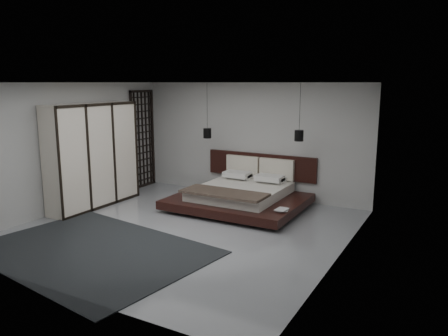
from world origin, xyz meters
The scene contains 14 objects.
floor centered at (0.00, 0.00, 0.00)m, with size 6.00×6.00×0.00m, color gray.
ceiling centered at (0.00, 0.00, 2.80)m, with size 6.00×6.00×0.00m, color white.
wall_back centered at (0.00, 3.00, 1.40)m, with size 6.00×6.00×0.00m, color #B3B3B0.
wall_front centered at (0.00, -3.00, 1.40)m, with size 6.00×6.00×0.00m, color #B3B3B0.
wall_left centered at (-3.00, 0.00, 1.40)m, with size 6.00×6.00×0.00m, color #B3B3B0.
wall_right centered at (3.00, 0.00, 1.40)m, with size 6.00×6.00×0.00m, color #B3B3B0.
lattice_screen centered at (-2.95, 2.45, 1.30)m, with size 0.05×0.90×2.60m, color black.
bed centered at (0.30, 1.91, 0.29)m, with size 2.84×2.42×1.09m.
book_lower centered at (1.47, 1.24, 0.28)m, with size 0.21×0.28×0.03m, color #99724C.
book_upper centered at (1.45, 1.21, 0.30)m, with size 0.22×0.29×0.02m, color #99724C.
pendant_left centered at (-0.87, 2.36, 1.59)m, with size 0.20×0.20×1.34m.
pendant_right centered at (1.47, 2.36, 1.66)m, with size 0.20×0.20×1.26m.
wardrobe centered at (-2.70, 0.37, 1.18)m, with size 0.57×2.40×2.35m.
rug centered at (-0.72, -1.70, 0.01)m, with size 3.86×2.76×0.02m, color black.
Camera 1 is at (4.61, -6.71, 2.80)m, focal length 35.00 mm.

